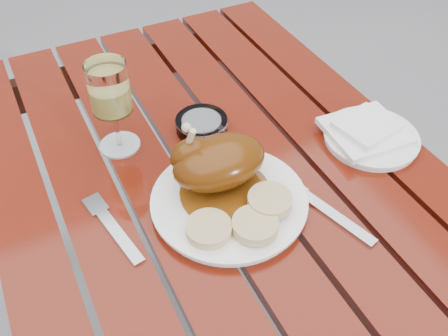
% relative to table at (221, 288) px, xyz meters
% --- Properties ---
extents(table, '(0.80, 1.20, 0.75)m').
position_rel_table_xyz_m(table, '(0.00, 0.00, 0.00)').
color(table, maroon).
rests_on(table, ground).
extents(dinner_plate, '(0.29, 0.29, 0.02)m').
position_rel_table_xyz_m(dinner_plate, '(-0.02, -0.07, 0.38)').
color(dinner_plate, white).
rests_on(dinner_plate, table).
extents(roast_duck, '(0.17, 0.17, 0.12)m').
position_rel_table_xyz_m(roast_duck, '(-0.02, -0.02, 0.44)').
color(roast_duck, '#63330B').
rests_on(roast_duck, dinner_plate).
extents(bread_dumplings, '(0.19, 0.11, 0.03)m').
position_rel_table_xyz_m(bread_dumplings, '(-0.02, -0.13, 0.41)').
color(bread_dumplings, tan).
rests_on(bread_dumplings, dinner_plate).
extents(wine_glass, '(0.08, 0.08, 0.19)m').
position_rel_table_xyz_m(wine_glass, '(-0.14, 0.17, 0.47)').
color(wine_glass, '#DAD263').
rests_on(wine_glass, table).
extents(side_plate, '(0.23, 0.23, 0.02)m').
position_rel_table_xyz_m(side_plate, '(0.32, -0.04, 0.38)').
color(side_plate, white).
rests_on(side_plate, table).
extents(napkin, '(0.16, 0.15, 0.01)m').
position_rel_table_xyz_m(napkin, '(0.31, -0.03, 0.40)').
color(napkin, white).
rests_on(napkin, side_plate).
extents(ashtray, '(0.11, 0.11, 0.03)m').
position_rel_table_xyz_m(ashtray, '(0.03, 0.14, 0.39)').
color(ashtray, '#B2B7BC').
rests_on(ashtray, table).
extents(fork, '(0.05, 0.16, 0.01)m').
position_rel_table_xyz_m(fork, '(-0.21, -0.04, 0.38)').
color(fork, gray).
rests_on(fork, table).
extents(knife, '(0.08, 0.21, 0.01)m').
position_rel_table_xyz_m(knife, '(0.13, -0.15, 0.38)').
color(knife, gray).
rests_on(knife, table).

